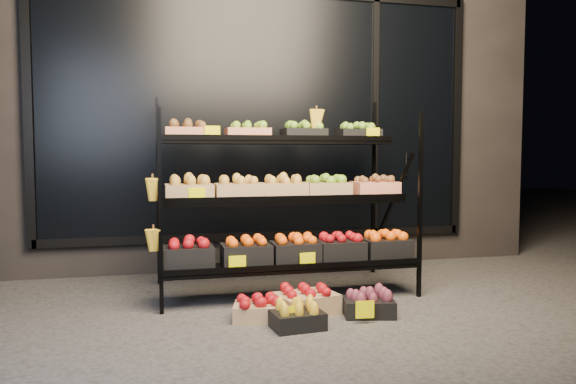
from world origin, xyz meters
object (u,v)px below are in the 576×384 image
object	(u,v)px
floor_crate_midleft	(297,316)
floor_crate_left	(258,308)
display_rack	(284,199)
floor_crate_midright	(306,300)

from	to	relation	value
floor_crate_midleft	floor_crate_left	bearing A→B (deg)	125.57
display_rack	floor_crate_left	world-z (taller)	display_rack
display_rack	floor_crate_midright	xyz separation A→B (m)	(0.01, -0.65, -0.69)
display_rack	floor_crate_midright	bearing A→B (deg)	-88.88
floor_crate_left	floor_crate_midleft	xyz separation A→B (m)	(0.22, -0.25, -0.00)
display_rack	floor_crate_midleft	bearing A→B (deg)	-98.32
display_rack	floor_crate_midright	size ratio (longest dim) A/B	4.54
floor_crate_left	floor_crate_midleft	size ratio (longest dim) A/B	1.09
display_rack	floor_crate_midleft	world-z (taller)	display_rack
floor_crate_midright	floor_crate_midleft	bearing A→B (deg)	-127.08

